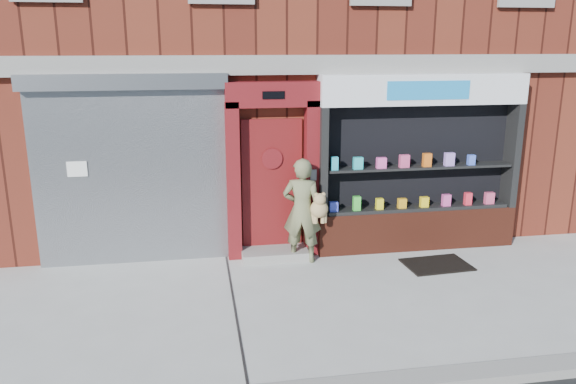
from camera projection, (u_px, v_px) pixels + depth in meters
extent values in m
plane|color=#9E9E99|center=(345.00, 299.00, 7.89)|extent=(80.00, 80.00, 0.00)
cube|color=gray|center=(399.00, 383.00, 5.83)|extent=(60.00, 0.30, 0.12)
cube|color=#541C13|center=(279.00, 19.00, 12.58)|extent=(12.00, 8.00, 8.00)
cube|color=gray|center=(318.00, 65.00, 8.91)|extent=(12.00, 0.16, 0.30)
cube|color=gray|center=(132.00, 179.00, 8.90)|extent=(3.00, 0.10, 2.80)
cube|color=slate|center=(124.00, 82.00, 8.45)|extent=(3.10, 0.30, 0.24)
cube|color=white|center=(77.00, 169.00, 8.65)|extent=(0.30, 0.01, 0.24)
cube|color=maroon|center=(233.00, 182.00, 9.10)|extent=(0.22, 0.28, 2.60)
cube|color=maroon|center=(312.00, 179.00, 9.31)|extent=(0.22, 0.28, 2.60)
cube|color=maroon|center=(272.00, 94.00, 8.85)|extent=(1.50, 0.28, 0.40)
cube|color=black|center=(274.00, 95.00, 8.70)|extent=(0.35, 0.01, 0.12)
cube|color=#5F1112|center=(272.00, 185.00, 9.34)|extent=(1.00, 0.06, 2.20)
cylinder|color=black|center=(272.00, 159.00, 9.18)|extent=(0.28, 0.02, 0.28)
cylinder|color=maroon|center=(272.00, 159.00, 9.17)|extent=(0.34, 0.02, 0.34)
cube|color=gray|center=(275.00, 254.00, 9.37)|extent=(1.10, 0.55, 0.15)
cube|color=slate|center=(313.00, 175.00, 9.14)|extent=(0.10, 0.02, 0.18)
cube|color=#5B2315|center=(415.00, 228.00, 9.80)|extent=(3.50, 0.40, 0.70)
cube|color=black|center=(322.00, 162.00, 9.20)|extent=(0.12, 0.40, 1.80)
cube|color=black|center=(512.00, 155.00, 9.75)|extent=(0.12, 0.40, 1.80)
cube|color=black|center=(415.00, 156.00, 9.65)|extent=(3.30, 0.03, 1.80)
cube|color=black|center=(416.00, 207.00, 9.70)|extent=(3.20, 0.36, 0.06)
cube|color=black|center=(419.00, 167.00, 9.51)|extent=(3.20, 0.36, 0.04)
cube|color=white|center=(424.00, 89.00, 9.18)|extent=(3.50, 0.40, 0.50)
cube|color=#197CC0|center=(429.00, 90.00, 8.98)|extent=(1.40, 0.01, 0.30)
cube|color=blue|center=(333.00, 207.00, 9.35)|extent=(0.14, 0.09, 0.16)
cube|color=green|center=(357.00, 203.00, 9.41)|extent=(0.12, 0.09, 0.24)
cube|color=yellow|center=(379.00, 204.00, 9.48)|extent=(0.12, 0.09, 0.18)
cube|color=orange|center=(402.00, 203.00, 9.55)|extent=(0.14, 0.09, 0.17)
cube|color=yellow|center=(424.00, 202.00, 9.61)|extent=(0.14, 0.09, 0.18)
cube|color=#D74797|center=(446.00, 200.00, 9.67)|extent=(0.14, 0.09, 0.20)
cube|color=#EA293D|center=(468.00, 199.00, 9.73)|extent=(0.12, 0.09, 0.22)
cube|color=#CF456D|center=(489.00, 198.00, 9.80)|extent=(0.16, 0.09, 0.20)
cube|color=#27AAC5|center=(334.00, 163.00, 9.16)|extent=(0.11, 0.09, 0.22)
cube|color=#25B4BB|center=(358.00, 163.00, 9.23)|extent=(0.16, 0.09, 0.20)
cube|color=#F551B0|center=(381.00, 163.00, 9.30)|extent=(0.16, 0.09, 0.18)
cube|color=#D2467A|center=(404.00, 161.00, 9.36)|extent=(0.16, 0.09, 0.21)
cube|color=orange|center=(427.00, 160.00, 9.42)|extent=(0.14, 0.09, 0.22)
cube|color=#AE81E9|center=(449.00, 159.00, 9.48)|extent=(0.16, 0.09, 0.22)
cube|color=#4365E6|center=(471.00, 160.00, 9.56)|extent=(0.12, 0.09, 0.17)
imported|color=#646744|center=(302.00, 211.00, 9.06)|extent=(0.73, 0.59, 1.72)
sphere|color=#A08250|center=(319.00, 209.00, 9.01)|extent=(0.29, 0.29, 0.29)
sphere|color=#A08250|center=(320.00, 199.00, 8.91)|extent=(0.19, 0.19, 0.19)
sphere|color=#A08250|center=(316.00, 195.00, 8.89)|extent=(0.07, 0.07, 0.07)
sphere|color=#A08250|center=(324.00, 194.00, 8.90)|extent=(0.07, 0.07, 0.07)
cylinder|color=#A08250|center=(313.00, 218.00, 9.03)|extent=(0.07, 0.07, 0.17)
cylinder|color=#A08250|center=(325.00, 217.00, 9.06)|extent=(0.07, 0.07, 0.17)
cylinder|color=#A08250|center=(316.00, 218.00, 9.02)|extent=(0.07, 0.07, 0.17)
cylinder|color=#A08250|center=(323.00, 218.00, 9.03)|extent=(0.07, 0.07, 0.17)
cube|color=black|center=(437.00, 265.00, 9.08)|extent=(1.07, 0.79, 0.03)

